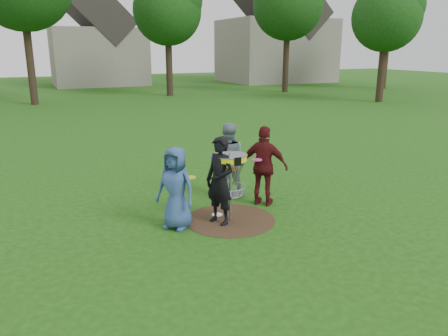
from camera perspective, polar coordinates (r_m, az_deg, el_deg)
name	(u,v)px	position (r m, az deg, el deg)	size (l,w,h in m)	color
ground	(230,220)	(8.78, 0.81, -6.78)	(100.00, 100.00, 0.00)	#19470F
dirt_patch	(230,220)	(8.78, 0.81, -6.75)	(1.80, 1.80, 0.01)	#47331E
player_blue	(176,188)	(8.21, -6.31, -2.62)	(0.77, 0.50, 1.58)	#2F4B82
player_black	(220,181)	(8.34, -0.55, -1.71)	(0.63, 0.41, 1.72)	black
player_grey	(227,160)	(9.94, 0.46, 1.08)	(0.83, 0.65, 1.71)	gray
player_maroon	(264,166)	(9.39, 5.29, 0.24)	(1.02, 0.42, 1.74)	#501214
disc_on_grass	(217,215)	(9.01, -0.91, -6.12)	(0.22, 0.22, 0.02)	white
disc_golf_basket	(230,171)	(8.45, 0.84, -0.37)	(0.66, 0.67, 1.38)	#9EA0A5
held_discs	(227,165)	(8.84, 0.45, 0.45)	(1.82, 1.34, 0.12)	#BCD217
house_row	(121,38)	(41.26, -13.32, 16.19)	(44.50, 10.65, 11.62)	gray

